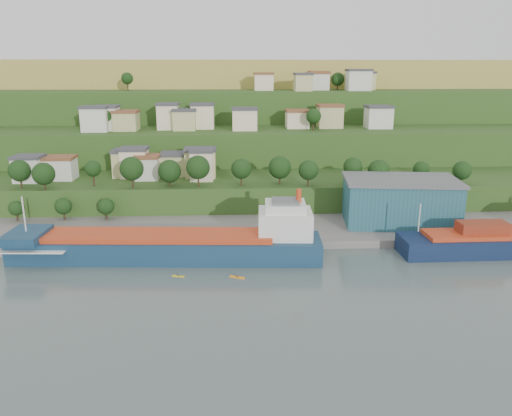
{
  "coord_description": "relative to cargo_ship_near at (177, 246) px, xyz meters",
  "views": [
    {
      "loc": [
        -0.41,
        -102.87,
        44.11
      ],
      "look_at": [
        5.01,
        15.0,
        11.06
      ],
      "focal_mm": 35.0,
      "sensor_mm": 36.0,
      "label": 1
    }
  ],
  "objects": [
    {
      "name": "quay",
      "position": [
        34.17,
        17.6,
        -3.02
      ],
      "size": [
        220.0,
        26.0,
        4.0
      ],
      "primitive_type": "cube",
      "color": "slate",
      "rests_on": "ground"
    },
    {
      "name": "caravan",
      "position": [
        -33.23,
        10.46,
        -0.54
      ],
      "size": [
        5.7,
        2.85,
        2.56
      ],
      "primitive_type": "cube",
      "rotation": [
        0.0,
        0.0,
        0.1
      ],
      "color": "white",
      "rests_on": "pebble_beach"
    },
    {
      "name": "warehouse",
      "position": [
        60.22,
        19.7,
        5.42
      ],
      "size": [
        32.98,
        22.45,
        12.8
      ],
      "rotation": [
        0.0,
        0.0,
        -0.12
      ],
      "color": "#1E555C",
      "rests_on": "quay"
    },
    {
      "name": "cargo_ship_near",
      "position": [
        0.0,
        0.0,
        0.0
      ],
      "size": [
        74.08,
        15.64,
        18.9
      ],
      "rotation": [
        0.0,
        0.0,
        -0.06
      ],
      "color": "#14314B",
      "rests_on": "ground"
    },
    {
      "name": "kayak_orange",
      "position": [
        14.28,
        -12.32,
        -2.76
      ],
      "size": [
        3.44,
        1.9,
        0.87
      ],
      "rotation": [
        0.0,
        0.0,
        -0.4
      ],
      "color": "orange",
      "rests_on": "ground"
    },
    {
      "name": "dinghy",
      "position": [
        -25.82,
        8.77,
        -1.39
      ],
      "size": [
        4.61,
        3.14,
        0.86
      ],
      "primitive_type": "cube",
      "rotation": [
        0.0,
        0.0,
        -0.39
      ],
      "color": "silver",
      "rests_on": "pebble_beach"
    },
    {
      "name": "pebble_beach",
      "position": [
        -40.83,
        11.6,
        -3.02
      ],
      "size": [
        40.0,
        18.0,
        2.4
      ],
      "primitive_type": "cube",
      "color": "slate",
      "rests_on": "ground"
    },
    {
      "name": "hillside",
      "position": [
        14.16,
        158.28,
        -2.94
      ],
      "size": [
        360.0,
        211.34,
        96.0
      ],
      "color": "#284719",
      "rests_on": "ground"
    },
    {
      "name": "ground",
      "position": [
        14.17,
        -10.4,
        -3.02
      ],
      "size": [
        500.0,
        500.0,
        0.0
      ],
      "primitive_type": "plane",
      "color": "#485752",
      "rests_on": "ground"
    },
    {
      "name": "kayak_yellow",
      "position": [
        1.35,
        -11.14,
        -2.81
      ],
      "size": [
        2.88,
        1.18,
        0.71
      ],
      "rotation": [
        0.0,
        0.0,
        -0.25
      ],
      "color": "yellow",
      "rests_on": "ground"
    }
  ]
}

